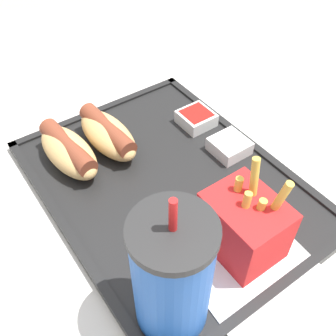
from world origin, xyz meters
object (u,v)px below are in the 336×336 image
Objects in this scene: hot_dog_far at (68,151)px; sauce_cup_mayo at (229,146)px; fries_carton at (244,225)px; soda_cup at (172,275)px; sauce_cup_ketchup at (196,118)px; hot_dog_near at (110,133)px.

sauce_cup_mayo is (-0.11, -0.21, -0.01)m from hot_dog_far.
soda_cup is at bearing 99.29° from fries_carton.
soda_cup is 0.12m from fries_carton.
sauce_cup_mayo and sauce_cup_ketchup have the same top height.
sauce_cup_mayo is at bearing -129.91° from hot_dog_near.
soda_cup is at bearing 163.56° from hot_dog_near.
hot_dog_near reaches higher than sauce_cup_ketchup.
soda_cup reaches higher than fries_carton.
hot_dog_near is (0.27, -0.08, -0.05)m from soda_cup.
fries_carton is at bearing 154.87° from sauce_cup_ketchup.
hot_dog_far is at bearing 23.01° from fries_carton.
hot_dog_near is at bearing 8.44° from fries_carton.
sauce_cup_mayo is at bearing -36.93° from fries_carton.
sauce_cup_mayo is 0.08m from sauce_cup_ketchup.
soda_cup is at bearing 125.20° from sauce_cup_mayo.
hot_dog_near is 2.52× the size of sauce_cup_mayo.
sauce_cup_ketchup is (-0.03, -0.14, -0.01)m from hot_dog_near.
soda_cup reaches higher than hot_dog_far.
fries_carton reaches higher than hot_dog_near.
hot_dog_near reaches higher than sauce_cup_mayo.
hot_dog_near is 0.18m from sauce_cup_mayo.
hot_dog_far is 0.07m from hot_dog_near.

